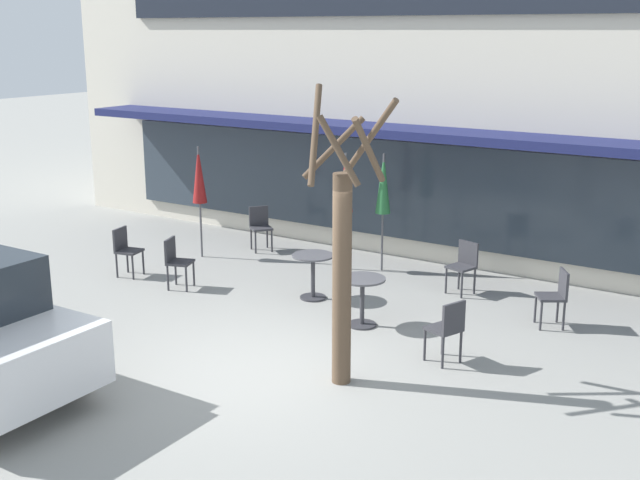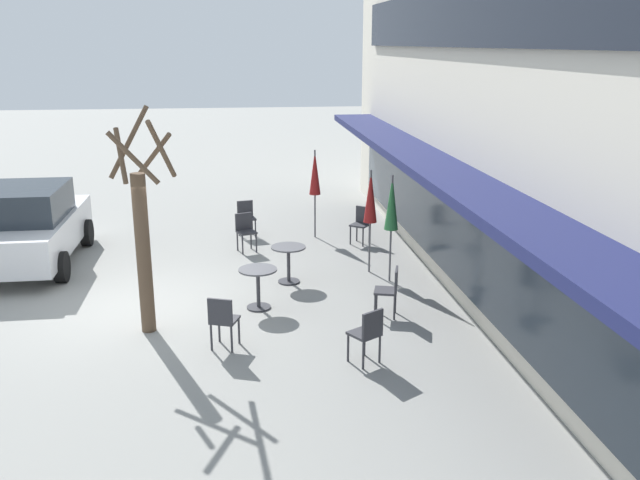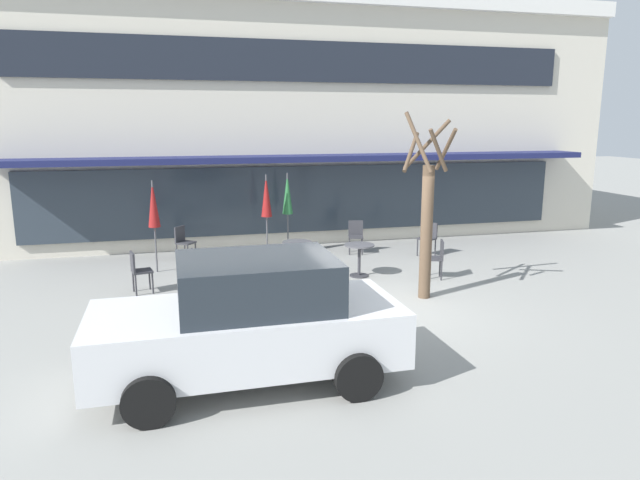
{
  "view_description": "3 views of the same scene",
  "coord_description": "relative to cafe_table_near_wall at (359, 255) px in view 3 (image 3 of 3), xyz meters",
  "views": [
    {
      "loc": [
        6.05,
        -7.73,
        4.37
      ],
      "look_at": [
        -0.6,
        2.53,
        1.15
      ],
      "focal_mm": 45.0,
      "sensor_mm": 36.0,
      "label": 1
    },
    {
      "loc": [
        12.01,
        1.93,
        4.7
      ],
      "look_at": [
        0.43,
        3.38,
        1.29
      ],
      "focal_mm": 38.0,
      "sensor_mm": 36.0,
      "label": 2
    },
    {
      "loc": [
        -3.76,
        -9.99,
        3.56
      ],
      "look_at": [
        -0.47,
        2.76,
        0.8
      ],
      "focal_mm": 32.0,
      "sensor_mm": 36.0,
      "label": 3
    }
  ],
  "objects": [
    {
      "name": "cafe_chair_1",
      "position": [
        0.66,
        2.31,
        0.01
      ],
      "size": [
        0.49,
        0.49,
        0.89
      ],
      "color": "#333338",
      "rests_on": "ground"
    },
    {
      "name": "patio_umbrella_cream_folded",
      "position": [
        -1.15,
        2.72,
        1.11
      ],
      "size": [
        0.28,
        0.28,
        2.2
      ],
      "color": "#4C4C51",
      "rests_on": "ground"
    },
    {
      "name": "cafe_table_near_wall",
      "position": [
        0.0,
        0.0,
        0.0
      ],
      "size": [
        0.7,
        0.7,
        0.76
      ],
      "color": "#333338",
      "rests_on": "ground"
    },
    {
      "name": "cafe_chair_2",
      "position": [
        1.67,
        -0.62,
        0.01
      ],
      "size": [
        0.51,
        0.51,
        0.89
      ],
      "color": "#333338",
      "rests_on": "ground"
    },
    {
      "name": "cafe_chair_5",
      "position": [
        -3.63,
        -0.16,
        0.01
      ],
      "size": [
        0.51,
        0.51,
        0.89
      ],
      "color": "#333338",
      "rests_on": "ground"
    },
    {
      "name": "cafe_chair_4",
      "position": [
        2.47,
        1.55,
        0.01
      ],
      "size": [
        0.55,
        0.55,
        0.89
      ],
      "color": "#333338",
      "rests_on": "ground"
    },
    {
      "name": "patio_umbrella_green_folded",
      "position": [
        -4.58,
        1.59,
        1.11
      ],
      "size": [
        0.28,
        0.28,
        2.2
      ],
      "color": "#4C4C51",
      "rests_on": "ground"
    },
    {
      "name": "street_tree",
      "position": [
        0.78,
        -1.87,
        1.16
      ],
      "size": [
        1.17,
        1.09,
        3.74
      ],
      "color": "brown",
      "rests_on": "ground"
    },
    {
      "name": "cafe_chair_3",
      "position": [
        -3.93,
        2.64,
        0.01
      ],
      "size": [
        0.56,
        0.56,
        0.89
      ],
      "color": "#333338",
      "rests_on": "ground"
    },
    {
      "name": "patio_umbrella_corner_open",
      "position": [
        -1.77,
        2.41,
        1.11
      ],
      "size": [
        0.28,
        0.28,
        2.2
      ],
      "color": "#4C4C51",
      "rests_on": "ground"
    },
    {
      "name": "parked_sedan",
      "position": [
        -3.18,
        -4.83,
        0.36
      ],
      "size": [
        4.21,
        2.04,
        1.76
      ],
      "color": "silver",
      "rests_on": "ground"
    },
    {
      "name": "building_facade",
      "position": [
        -0.34,
        7.71,
        3.07
      ],
      "size": [
        19.44,
        9.1,
        7.18
      ],
      "color": "beige",
      "rests_on": "ground"
    },
    {
      "name": "ground_plane",
      "position": [
        -0.34,
        -2.25,
        -0.52
      ],
      "size": [
        80.0,
        80.0,
        0.0
      ],
      "primitive_type": "plane",
      "color": "gray"
    },
    {
      "name": "cafe_table_streetside",
      "position": [
        -1.33,
        0.66,
        0.0
      ],
      "size": [
        0.7,
        0.7,
        0.76
      ],
      "color": "#333338",
      "rests_on": "ground"
    },
    {
      "name": "cafe_chair_0",
      "position": [
        -4.9,
        -0.12,
        0.01
      ],
      "size": [
        0.48,
        0.48,
        0.89
      ],
      "color": "#333338",
      "rests_on": "ground"
    }
  ]
}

